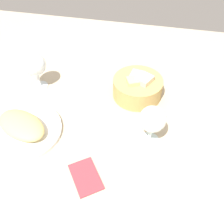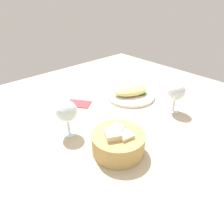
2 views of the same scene
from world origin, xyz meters
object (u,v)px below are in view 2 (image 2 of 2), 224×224
at_px(folded_napkin, 79,103).
at_px(bread_basket, 118,142).
at_px(wine_glass_far, 176,92).
at_px(wine_glass_near, 67,112).
at_px(plate, 130,96).

bearing_deg(folded_napkin, bread_basket, -50.00).
distance_m(bread_basket, folded_napkin, 0.38).
bearing_deg(wine_glass_far, wine_glass_near, -21.90).
bearing_deg(plate, bread_basket, 37.17).
distance_m(plate, folded_napkin, 0.27).
bearing_deg(plate, folded_napkin, -25.71).
height_order(wine_glass_near, folded_napkin, wine_glass_near).
xyz_separation_m(bread_basket, wine_glass_far, (-0.37, -0.03, 0.06)).
xyz_separation_m(plate, folded_napkin, (0.24, -0.11, -0.00)).
relative_size(plate, wine_glass_far, 1.76).
height_order(wine_glass_near, wine_glass_far, same).
xyz_separation_m(plate, wine_glass_far, (-0.04, 0.23, 0.09)).
xyz_separation_m(bread_basket, wine_glass_near, (0.07, -0.20, 0.05)).
bearing_deg(bread_basket, wine_glass_far, -176.13).
relative_size(bread_basket, wine_glass_far, 1.28).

